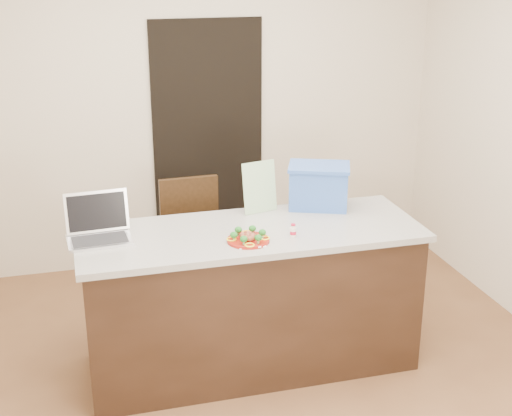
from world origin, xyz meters
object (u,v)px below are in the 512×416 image
object	(u,v)px
napkin	(250,243)
chair	(193,237)
yogurt_bottle	(293,231)
blue_box	(319,186)
plate	(248,240)
laptop	(98,226)
island	(251,298)

from	to	relation	value
napkin	chair	xyz separation A→B (m)	(-0.15, 1.08, -0.38)
napkin	yogurt_bottle	distance (m)	0.27
chair	blue_box	bearing A→B (deg)	-40.89
napkin	blue_box	distance (m)	0.77
plate	yogurt_bottle	distance (m)	0.27
plate	yogurt_bottle	world-z (taller)	yogurt_bottle
plate	napkin	xyz separation A→B (m)	(0.00, -0.03, -0.01)
laptop	napkin	bearing A→B (deg)	-24.45
island	napkin	bearing A→B (deg)	-105.01
laptop	chair	distance (m)	1.12
blue_box	napkin	bearing A→B (deg)	-118.88
island	chair	world-z (taller)	chair
plate	blue_box	world-z (taller)	blue_box
laptop	blue_box	world-z (taller)	blue_box
plate	chair	xyz separation A→B (m)	(-0.14, 1.05, -0.38)
napkin	chair	size ratio (longest dim) A/B	0.16
island	yogurt_bottle	xyz separation A→B (m)	(0.21, -0.17, 0.49)
yogurt_bottle	blue_box	world-z (taller)	blue_box
blue_box	chair	distance (m)	1.08
plate	chair	distance (m)	1.13
island	napkin	size ratio (longest dim) A/B	13.36
island	plate	distance (m)	0.50
napkin	laptop	world-z (taller)	laptop
napkin	yogurt_bottle	size ratio (longest dim) A/B	1.96
plate	laptop	bearing A→B (deg)	161.03
island	napkin	xyz separation A→B (m)	(-0.05, -0.20, 0.46)
napkin	chair	bearing A→B (deg)	97.74
chair	island	bearing A→B (deg)	-78.77
plate	napkin	world-z (taller)	plate
island	plate	bearing A→B (deg)	-108.62
island	blue_box	bearing A→B (deg)	27.86
yogurt_bottle	chair	distance (m)	1.20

